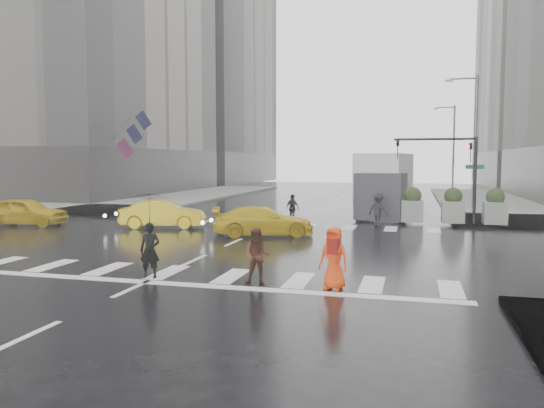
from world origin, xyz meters
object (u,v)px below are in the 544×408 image
(pedestrian_orange, at_px, (334,258))
(box_truck, at_px, (383,183))
(traffic_signal_pole, at_px, (455,163))
(pedestrian_brown, at_px, (257,256))
(taxi_front, at_px, (25,211))
(taxi_mid, at_px, (163,214))

(pedestrian_orange, xyz_separation_m, box_truck, (0.24, 18.56, 1.17))
(traffic_signal_pole, xyz_separation_m, pedestrian_brown, (-6.02, -14.67, -2.46))
(traffic_signal_pole, distance_m, taxi_front, 22.00)
(taxi_front, bearing_deg, taxi_mid, -91.60)
(box_truck, bearing_deg, pedestrian_orange, -81.73)
(pedestrian_brown, distance_m, pedestrian_orange, 2.10)
(pedestrian_brown, height_order, box_truck, box_truck)
(traffic_signal_pole, height_order, pedestrian_brown, traffic_signal_pole)
(taxi_front, xyz_separation_m, box_truck, (17.48, 9.17, 1.27))
(pedestrian_brown, relative_size, box_truck, 0.22)
(taxi_front, bearing_deg, traffic_signal_pole, -84.66)
(pedestrian_orange, relative_size, taxi_mid, 0.40)
(taxi_mid, distance_m, box_truck, 13.18)
(pedestrian_orange, distance_m, taxi_mid, 14.36)
(traffic_signal_pole, distance_m, pedestrian_brown, 16.05)
(pedestrian_orange, bearing_deg, box_truck, 105.60)
(box_truck, bearing_deg, pedestrian_brown, -88.21)
(pedestrian_orange, height_order, taxi_front, pedestrian_orange)
(pedestrian_brown, bearing_deg, pedestrian_orange, -7.80)
(traffic_signal_pole, height_order, taxi_front, traffic_signal_pole)
(traffic_signal_pole, distance_m, taxi_mid, 14.83)
(taxi_mid, bearing_deg, pedestrian_orange, -150.85)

